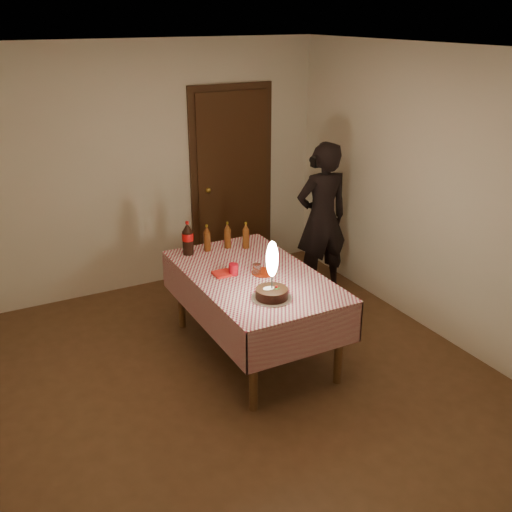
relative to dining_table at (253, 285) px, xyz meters
name	(u,v)px	position (x,y,z in m)	size (l,w,h in m)	color
ground	(243,383)	(-0.31, -0.39, -0.66)	(4.00, 4.50, 0.01)	brown
room_shell	(240,186)	(-0.27, -0.32, 0.99)	(4.04, 4.54, 2.62)	silver
dining_table	(253,285)	(0.00, 0.00, 0.00)	(1.02, 1.72, 0.76)	brown
birthday_cake	(272,283)	(-0.09, -0.48, 0.23)	(0.32, 0.32, 0.48)	white
red_plate	(264,272)	(0.10, -0.02, 0.11)	(0.22, 0.22, 0.01)	#A5250B
red_cup	(233,269)	(-0.15, 0.07, 0.15)	(0.08, 0.08, 0.10)	red
clear_cup	(257,269)	(0.03, -0.01, 0.15)	(0.07, 0.07, 0.09)	silver
napkin_stack	(223,274)	(-0.23, 0.11, 0.11)	(0.15, 0.15, 0.02)	red
cola_bottle	(188,238)	(-0.32, 0.68, 0.26)	(0.10, 0.10, 0.32)	black
amber_bottle_left	(207,239)	(-0.13, 0.68, 0.22)	(0.06, 0.06, 0.26)	#5F2F10
amber_bottle_right	(246,236)	(0.23, 0.57, 0.22)	(0.06, 0.06, 0.26)	#5F2F10
amber_bottle_mid	(228,236)	(0.08, 0.66, 0.22)	(0.06, 0.06, 0.26)	#5F2F10
photographer	(322,219)	(1.25, 0.82, 0.16)	(0.62, 0.47, 1.63)	black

